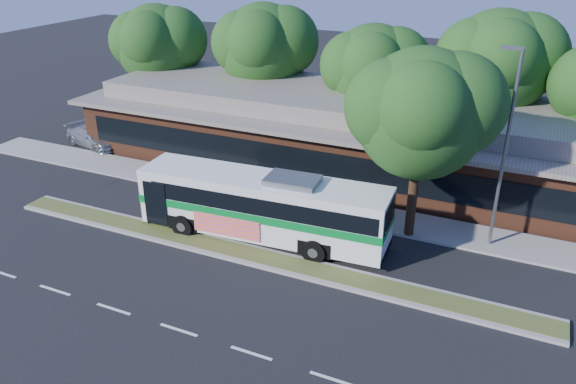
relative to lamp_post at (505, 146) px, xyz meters
name	(u,v)px	position (x,y,z in m)	size (l,w,h in m)	color
ground	(244,263)	(-9.56, -6.00, -4.90)	(120.00, 120.00, 0.00)	black
median_strip	(250,255)	(-9.56, -5.40, -4.83)	(26.00, 1.10, 0.15)	#425122
sidewalk	(302,203)	(-9.56, 0.40, -4.84)	(44.00, 2.60, 0.12)	gray
parking_lot	(88,136)	(-27.56, 4.00, -4.90)	(14.00, 12.00, 0.01)	black
plaza_building	(344,130)	(-9.56, 6.99, -2.77)	(33.20, 11.20, 4.45)	brown
lamp_post	(505,146)	(0.00, 0.00, 0.00)	(0.93, 0.18, 9.07)	slate
tree_bg_a	(163,44)	(-24.15, 9.14, 0.97)	(6.47, 5.80, 8.63)	black
tree_bg_b	(270,46)	(-16.13, 10.14, 1.24)	(6.69, 6.00, 9.00)	black
tree_bg_c	(380,68)	(-8.16, 9.13, 0.69)	(6.24, 5.60, 8.26)	black
tree_bg_d	(506,62)	(-1.12, 10.15, 1.52)	(6.91, 6.20, 9.37)	black
transit_bus	(264,202)	(-9.77, -3.60, -3.05)	(11.96, 3.29, 3.32)	white
sedan	(94,137)	(-25.71, 2.73, -4.24)	(1.87, 4.59, 1.33)	#A6AAAD
sidewalk_tree	(432,111)	(-3.15, -0.49, 1.28)	(6.43, 5.77, 8.93)	black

